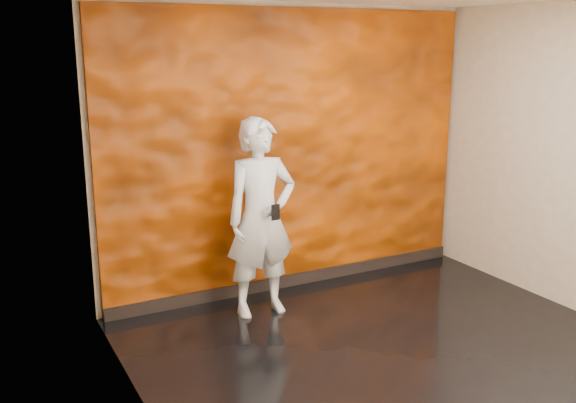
# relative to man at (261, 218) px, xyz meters

# --- Properties ---
(room) EXTENTS (4.02, 4.02, 2.81)m
(room) POSITION_rel_man_xyz_m (0.60, -1.47, 0.50)
(room) COLOR black
(room) RESTS_ON ground
(feature_wall) EXTENTS (3.90, 0.06, 2.75)m
(feature_wall) POSITION_rel_man_xyz_m (0.60, 0.49, 0.48)
(feature_wall) COLOR #CD4A00
(feature_wall) RESTS_ON ground
(baseboard) EXTENTS (3.90, 0.04, 0.12)m
(baseboard) POSITION_rel_man_xyz_m (0.60, 0.45, -0.84)
(baseboard) COLOR black
(baseboard) RESTS_ON ground
(man) EXTENTS (0.67, 0.45, 1.80)m
(man) POSITION_rel_man_xyz_m (0.00, 0.00, 0.00)
(man) COLOR #A6ADB6
(man) RESTS_ON ground
(phone) EXTENTS (0.07, 0.02, 0.14)m
(phone) POSITION_rel_man_xyz_m (0.02, -0.26, 0.11)
(phone) COLOR black
(phone) RESTS_ON man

